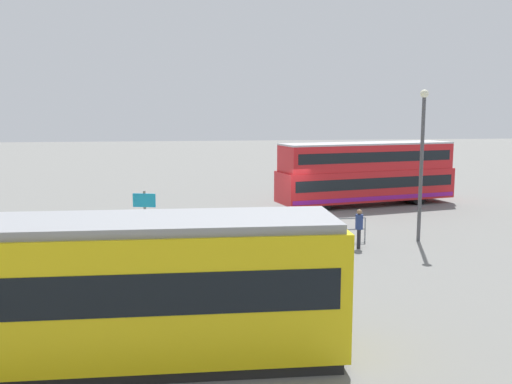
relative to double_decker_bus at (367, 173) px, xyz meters
The scene contains 8 objects.
ground_plane 6.55m from the double_decker_bus, 32.58° to the left, with size 160.00×160.00×0.00m, color slate.
double_decker_bus is the anchor object (origin of this frame).
tram_yellow 24.72m from the double_decker_bus, 53.57° to the left, with size 13.95×3.08×3.32m.
pedestrian_near_railing 14.27m from the double_decker_bus, 42.60° to the left, with size 0.39×0.39×1.62m.
pedestrian_crossing 11.19m from the double_decker_bus, 69.27° to the left, with size 0.42×0.42×1.65m.
pedestrian_railing 12.02m from the double_decker_bus, 51.52° to the left, with size 8.43×0.32×1.08m.
info_sign 16.39m from the double_decker_bus, 38.97° to the left, with size 0.90×0.28×2.59m.
street_lamp 9.82m from the double_decker_bus, 84.49° to the left, with size 0.36×0.36×6.61m.
Camera 1 is at (6.20, 29.07, 5.69)m, focal length 39.17 mm.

